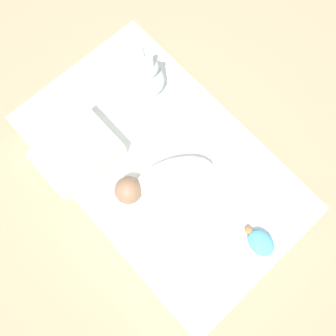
{
  "coord_description": "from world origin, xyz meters",
  "views": [
    {
      "loc": [
        -0.36,
        0.29,
        1.79
      ],
      "look_at": [
        -0.06,
        0.01,
        0.25
      ],
      "focal_mm": 35.0,
      "sensor_mm": 36.0,
      "label": 1
    }
  ],
  "objects": [
    {
      "name": "turtle_plush",
      "position": [
        -0.61,
        -0.07,
        0.23
      ],
      "size": [
        0.16,
        0.11,
        0.06
      ],
      "color": "#4C99C6",
      "rests_on": "bed_mattress"
    },
    {
      "name": "bed_mattress",
      "position": [
        0.0,
        0.0,
        0.1
      ],
      "size": [
        1.47,
        0.89,
        0.2
      ],
      "color": "white",
      "rests_on": "ground_plane"
    },
    {
      "name": "pillow",
      "position": [
        0.29,
        0.29,
        0.26
      ],
      "size": [
        0.29,
        0.38,
        0.12
      ],
      "color": "white",
      "rests_on": "bed_mattress"
    },
    {
      "name": "bunny_plush",
      "position": [
        0.35,
        -0.23,
        0.32
      ],
      "size": [
        0.17,
        0.17,
        0.33
      ],
      "color": "silver",
      "rests_on": "bed_mattress"
    },
    {
      "name": "ground_plane",
      "position": [
        0.0,
        0.0,
        0.0
      ],
      "size": [
        12.0,
        12.0,
        0.0
      ],
      "primitive_type": "plane",
      "color": "#9E8466"
    },
    {
      "name": "swaddled_baby",
      "position": [
        -0.1,
        0.06,
        0.26
      ],
      "size": [
        0.35,
        0.49,
        0.14
      ],
      "rotation": [
        0.0,
        0.0,
        1.11
      ],
      "color": "white",
      "rests_on": "bed_mattress"
    }
  ]
}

